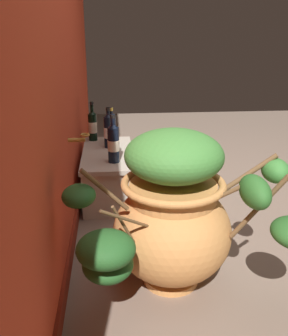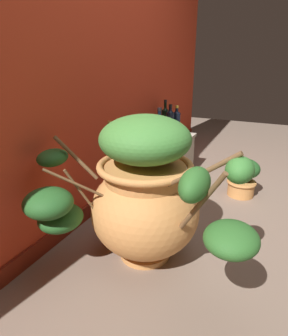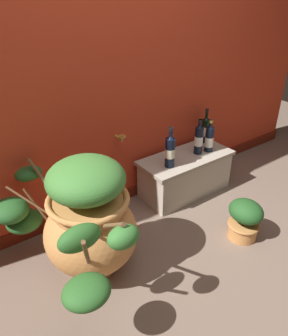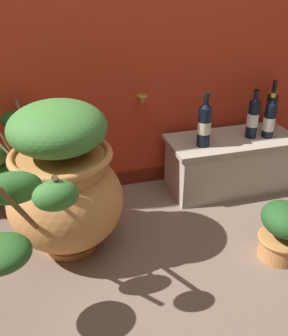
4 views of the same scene
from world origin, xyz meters
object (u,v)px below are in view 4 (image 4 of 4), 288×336
Objects in this scene: wine_bottle_right at (204,123)px; potted_shrub at (283,230)px; wine_bottle_middle at (270,119)px; wine_bottle_back at (271,108)px; wine_bottle_left at (253,117)px; terracotta_urn at (58,183)px.

wine_bottle_right reaches higher than potted_shrub.
wine_bottle_middle is 0.18m from wine_bottle_back.
wine_bottle_back is (0.21, 0.13, -0.01)m from wine_bottle_left.
wine_bottle_right is (-0.45, -0.01, 0.02)m from wine_bottle_middle.
terracotta_urn is 3.80× the size of wine_bottle_middle.
wine_bottle_right reaches higher than wine_bottle_middle.
wine_bottle_right is (0.88, 0.27, 0.11)m from terracotta_urn.
wine_bottle_left is (1.23, 0.31, 0.10)m from terracotta_urn.
potted_shrub is (1.05, -0.38, -0.22)m from terracotta_urn.
wine_bottle_back is at bearing 64.77° from potted_shrub.
wine_bottle_left is 0.24m from wine_bottle_back.
potted_shrub is (0.16, -0.65, -0.33)m from wine_bottle_right.
wine_bottle_back is at bearing 16.42° from wine_bottle_right.
wine_bottle_left is at bearing -148.28° from wine_bottle_back.
terracotta_urn is 1.50m from wine_bottle_back.
terracotta_urn is at bearing -162.88° from wine_bottle_right.
potted_shrub is at bearing -112.99° from wine_bottle_middle.
wine_bottle_middle is at bearing 12.00° from terracotta_urn.
potted_shrub is (-0.38, -0.82, -0.32)m from wine_bottle_back.
terracotta_urn is 3.46× the size of wine_bottle_back.
wine_bottle_middle is 0.79m from potted_shrub.
wine_bottle_middle is 0.45m from wine_bottle_right.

